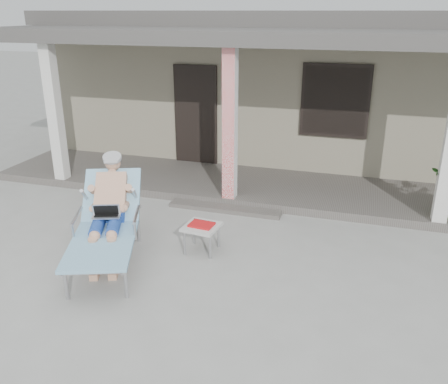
% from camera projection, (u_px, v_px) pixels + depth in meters
% --- Properties ---
extents(ground, '(60.00, 60.00, 0.00)m').
position_uv_depth(ground, '(187.00, 260.00, 6.71)').
color(ground, '#9E9E99').
rests_on(ground, ground).
extents(house, '(10.40, 5.40, 3.30)m').
position_uv_depth(house, '(279.00, 80.00, 11.91)').
color(house, gray).
rests_on(house, ground).
extents(porch_deck, '(10.00, 2.00, 0.15)m').
position_uv_depth(porch_deck, '(242.00, 185.00, 9.36)').
color(porch_deck, '#605B56').
rests_on(porch_deck, ground).
extents(porch_overhang, '(10.00, 2.30, 2.85)m').
position_uv_depth(porch_overhang, '(243.00, 42.00, 8.34)').
color(porch_overhang, silver).
rests_on(porch_overhang, porch_deck).
extents(porch_step, '(2.00, 0.30, 0.07)m').
position_uv_depth(porch_step, '(225.00, 208.00, 8.35)').
color(porch_step, '#605B56').
rests_on(porch_step, ground).
extents(lounger, '(1.51, 2.25, 1.42)m').
position_uv_depth(lounger, '(106.00, 200.00, 6.51)').
color(lounger, '#B7B7BC').
rests_on(lounger, ground).
extents(side_table, '(0.53, 0.53, 0.44)m').
position_uv_depth(side_table, '(202.00, 228.00, 6.83)').
color(side_table, beige).
rests_on(side_table, ground).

